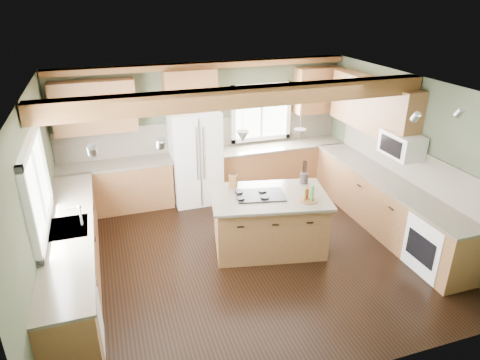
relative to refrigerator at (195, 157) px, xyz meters
name	(u,v)px	position (x,y,z in m)	size (l,w,h in m)	color
floor	(247,254)	(0.30, -2.12, -0.90)	(5.60, 5.60, 0.00)	black
ceiling	(248,89)	(0.30, -2.12, 1.70)	(5.60, 5.60, 0.00)	silver
wall_back	(205,129)	(0.30, 0.38, 0.40)	(5.60, 5.60, 0.00)	#404833
wall_left	(38,207)	(-2.50, -2.12, 0.40)	(5.00, 5.00, 0.00)	#404833
wall_right	(409,157)	(3.10, -2.12, 0.40)	(5.00, 5.00, 0.00)	#404833
ceiling_beam	(245,97)	(0.30, -2.02, 1.57)	(5.55, 0.26, 0.26)	brown
soffit_trim	(204,65)	(0.30, 0.28, 1.64)	(5.55, 0.20, 0.10)	brown
backsplash_back	(206,134)	(0.30, 0.36, 0.31)	(5.58, 0.03, 0.58)	brown
backsplash_right	(405,161)	(3.08, -2.07, 0.31)	(0.03, 3.70, 0.58)	brown
base_cab_back_left	(117,188)	(-1.49, 0.08, -0.46)	(2.02, 0.60, 0.88)	brown
counter_back_left	(114,165)	(-1.49, 0.08, 0.00)	(2.06, 0.64, 0.04)	#4C4538
base_cab_back_right	(280,167)	(1.79, 0.08, -0.46)	(2.62, 0.60, 0.88)	brown
counter_back_right	(281,146)	(1.79, 0.08, 0.00)	(2.66, 0.64, 0.04)	#4C4538
base_cab_left	(74,257)	(-2.20, -2.07, -0.46)	(0.60, 3.70, 0.88)	brown
counter_left	(68,228)	(-2.20, -2.07, 0.00)	(0.64, 3.74, 0.04)	#4C4538
base_cab_right	(384,205)	(2.80, -2.07, -0.46)	(0.60, 3.70, 0.88)	brown
counter_right	(388,180)	(2.80, -2.07, 0.00)	(0.64, 3.74, 0.04)	#4C4538
upper_cab_back_left	(94,107)	(-1.69, 0.21, 1.05)	(1.40, 0.35, 0.90)	brown
upper_cab_over_fridge	(190,89)	(0.00, 0.21, 1.25)	(0.96, 0.35, 0.70)	brown
upper_cab_right	(373,106)	(2.92, -1.22, 1.05)	(0.35, 2.20, 0.90)	brown
upper_cab_back_corner	(317,90)	(2.60, 0.21, 1.05)	(0.90, 0.35, 0.90)	brown
window_left	(36,187)	(-2.48, -2.07, 0.65)	(0.04, 1.60, 1.05)	white
window_back	(261,112)	(1.45, 0.36, 0.65)	(1.10, 0.04, 1.00)	white
sink	(68,228)	(-2.20, -2.07, 0.01)	(0.50, 0.65, 0.03)	#262628
faucet	(81,216)	(-2.02, -2.07, 0.15)	(0.02, 0.02, 0.28)	#B2B2B7
dishwasher	(72,322)	(-2.19, -3.37, -0.47)	(0.60, 0.60, 0.84)	white
oven	(438,245)	(2.79, -3.37, -0.47)	(0.60, 0.72, 0.84)	white
microwave	(402,145)	(2.88, -2.17, 0.65)	(0.40, 0.70, 0.38)	white
pendant_left	(243,137)	(0.29, -1.94, 0.98)	(0.18, 0.18, 0.16)	#B2B2B7
pendant_right	(300,134)	(1.11, -2.10, 0.98)	(0.18, 0.18, 0.16)	#B2B2B7
refrigerator	(195,157)	(0.00, 0.00, 0.00)	(0.90, 0.74, 1.80)	white
island	(269,223)	(0.70, -2.02, -0.46)	(1.67, 1.02, 0.88)	brown
island_top	(270,196)	(0.70, -2.02, 0.00)	(1.78, 1.13, 0.04)	#4C4538
cooktop	(261,195)	(0.56, -1.99, 0.03)	(0.72, 0.48, 0.02)	black
knife_block	(233,181)	(0.26, -1.56, 0.12)	(0.12, 0.09, 0.20)	brown
utensil_crock	(304,178)	(1.40, -1.77, 0.11)	(0.13, 0.13, 0.18)	#362F2B
bottle_tray	(309,194)	(1.18, -2.38, 0.14)	(0.26, 0.26, 0.23)	#563A1A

